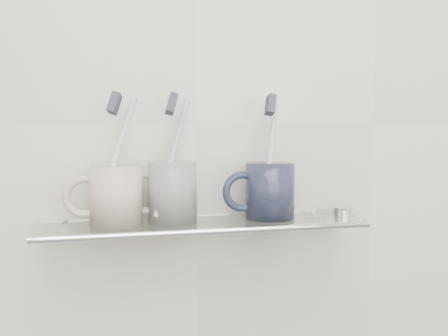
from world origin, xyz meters
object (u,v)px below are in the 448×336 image
object	(u,v)px
shelf_glass	(204,224)
mug_left	(116,196)
mug_right	(270,191)
mug_center	(172,192)

from	to	relation	value
shelf_glass	mug_left	bearing A→B (deg)	177.84
mug_left	mug_right	world-z (taller)	mug_right
shelf_glass	mug_center	size ratio (longest dim) A/B	5.38
shelf_glass	mug_right	xyz separation A→B (m)	(0.11, 0.00, 0.05)
mug_left	mug_center	world-z (taller)	mug_center
mug_left	mug_center	distance (m)	0.08
mug_left	shelf_glass	bearing A→B (deg)	14.49
shelf_glass	mug_right	world-z (taller)	mug_right
mug_center	mug_right	distance (m)	0.16
mug_left	mug_center	xyz separation A→B (m)	(0.08, 0.00, 0.00)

